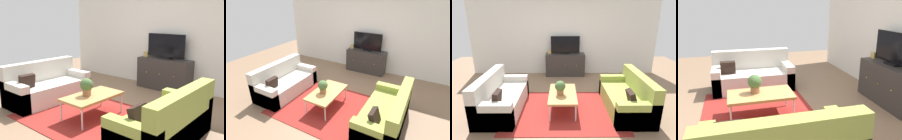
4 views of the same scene
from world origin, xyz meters
TOP-DOWN VIEW (x-y plane):
  - ground_plane at (0.00, 0.00)m, footprint 10.00×10.00m
  - wall_back at (0.00, 2.55)m, footprint 6.40×0.12m
  - area_rug at (0.00, -0.15)m, footprint 2.50×1.90m
  - couch_left_side at (-1.43, -0.10)m, footprint 0.80×1.70m
  - couch_right_side at (1.43, -0.10)m, footprint 0.80×1.70m
  - coffee_table at (-0.03, -0.12)m, footprint 0.60×1.07m
  - potted_plant at (-0.09, -0.20)m, footprint 0.23×0.23m
  - tv_console at (0.06, 2.27)m, footprint 1.31×0.47m
  - flat_screen_tv at (0.06, 2.29)m, footprint 0.96×0.16m
  - mantel_clock at (-0.48, 2.27)m, footprint 0.11×0.07m

SIDE VIEW (x-z plane):
  - ground_plane at x=0.00m, z-range 0.00..0.00m
  - area_rug at x=0.00m, z-range 0.00..0.01m
  - couch_left_side at x=-1.43m, z-range -0.14..0.69m
  - couch_right_side at x=1.43m, z-range -0.14..0.69m
  - tv_console at x=0.06m, z-range 0.00..0.75m
  - coffee_table at x=-0.03m, z-range 0.18..0.59m
  - potted_plant at x=-0.09m, z-range 0.43..0.74m
  - mantel_clock at x=-0.48m, z-range 0.75..0.88m
  - flat_screen_tv at x=0.06m, z-range 0.75..1.35m
  - wall_back at x=0.00m, z-range 0.00..2.70m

